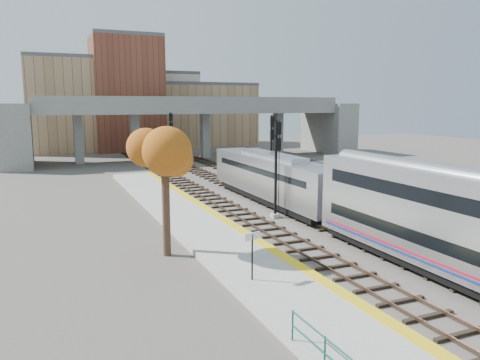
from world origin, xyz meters
name	(u,v)px	position (x,y,z in m)	size (l,w,h in m)	color
ground	(327,234)	(0.00, 0.00, 0.00)	(160.00, 160.00, 0.00)	#47423D
platform	(225,244)	(-7.25, 0.00, 0.17)	(4.50, 60.00, 0.35)	#9E9E99
yellow_strip	(253,237)	(-5.35, 0.00, 0.35)	(0.70, 60.00, 0.01)	yellow
tracks	(258,197)	(0.93, 12.50, 0.08)	(10.70, 95.00, 0.25)	black
overpass	(192,121)	(4.92, 45.00, 5.81)	(54.00, 12.00, 9.50)	slate
buildings_far	(140,107)	(1.26, 66.57, 7.88)	(43.00, 21.00, 20.60)	tan
parking_lot	(297,168)	(14.00, 28.00, 0.02)	(14.00, 18.00, 0.04)	black
locomotive	(272,177)	(1.00, 9.97, 2.28)	(3.02, 19.05, 4.10)	#A8AAB2
signal_mast_near	(276,169)	(-1.10, 5.21, 3.69)	(0.60, 0.64, 7.34)	#9E9E99
signal_mast_mid	(271,154)	(3.00, 14.03, 3.75)	(0.60, 0.64, 7.43)	#9E9E99
signal_mast_far	(171,140)	(-1.10, 35.27, 3.70)	(0.60, 0.64, 7.35)	#9E9E99
station_sign	(252,246)	(-8.33, -6.30, 1.98)	(0.88, 0.28, 2.27)	black
tree	(165,157)	(-10.82, -0.21, 5.60)	(3.60, 3.60, 7.55)	#382619
car_a	(277,169)	(9.19, 24.58, 0.70)	(1.57, 3.90, 1.33)	#99999E
car_b	(307,166)	(14.44, 26.35, 0.58)	(1.14, 3.28, 1.08)	#99999E
car_c	(293,161)	(15.10, 31.15, 0.67)	(1.75, 4.31, 1.25)	#99999E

